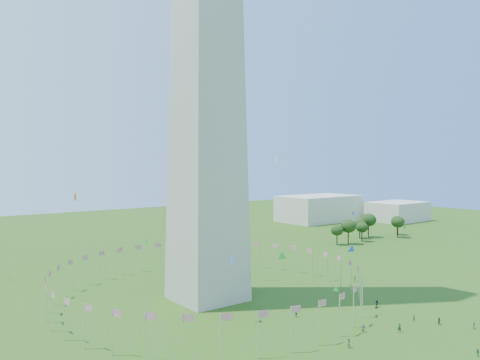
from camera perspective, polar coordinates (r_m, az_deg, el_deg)
name	(u,v)px	position (r m, az deg, el deg)	size (l,w,h in m)	color
flag_ring	(208,282)	(127.77, -3.98, -12.34)	(80.24, 80.24, 9.00)	silver
gov_building_east_a	(319,208)	(299.53, 9.59, -3.42)	(50.00, 30.00, 16.00)	beige
gov_building_east_b	(398,211)	(312.38, 18.67, -3.64)	(35.00, 25.00, 12.00)	beige
crowd	(378,340)	(102.36, 16.43, -18.23)	(92.20, 63.66, 1.96)	#173926
kites_aloft	(312,234)	(114.32, 8.76, -6.52)	(122.13, 66.37, 41.81)	green
tree_line_east	(369,229)	(231.90, 15.43, -5.76)	(52.98, 16.04, 11.54)	#244517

